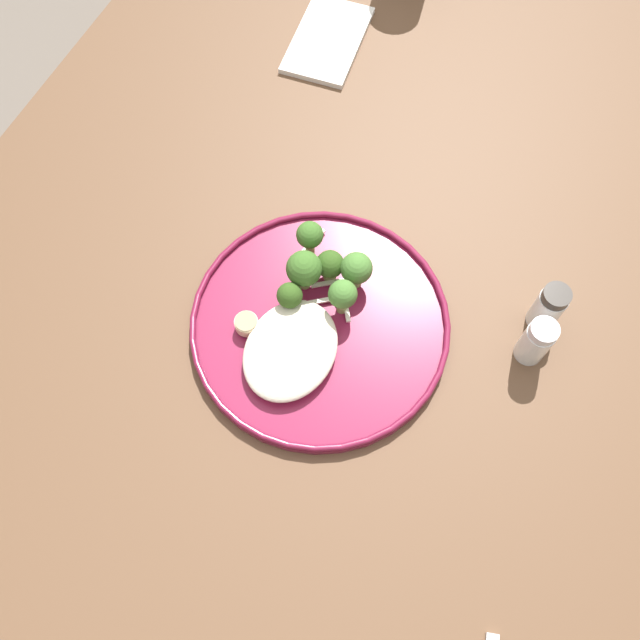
{
  "coord_description": "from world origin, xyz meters",
  "views": [
    {
      "loc": [
        -0.33,
        -0.11,
        1.45
      ],
      "look_at": [
        -0.05,
        0.01,
        0.76
      ],
      "focal_mm": 38.57,
      "sensor_mm": 36.0,
      "label": 1
    }
  ],
  "objects_px": {
    "seared_scallop_right_edge": "(265,350)",
    "broccoli_floret_left_leaning": "(310,236)",
    "salt_shaker": "(536,341)",
    "seared_scallop_left_edge": "(246,324)",
    "broccoli_floret_beside_noodles": "(304,269)",
    "broccoli_floret_small_sprig": "(343,295)",
    "seared_scallop_half_hidden": "(310,352)",
    "pepper_shaker": "(548,307)",
    "broccoli_floret_split_head": "(290,296)",
    "broccoli_floret_center_pile": "(330,265)",
    "folded_napkin": "(328,40)",
    "dinner_plate": "(320,324)",
    "seared_scallop_large_seared": "(295,364)",
    "broccoli_floret_right_tilted": "(355,268)"
  },
  "relations": [
    {
      "from": "seared_scallop_right_edge",
      "to": "broccoli_floret_left_leaning",
      "type": "height_order",
      "value": "broccoli_floret_left_leaning"
    },
    {
      "from": "seared_scallop_right_edge",
      "to": "salt_shaker",
      "type": "relative_size",
      "value": 0.5
    },
    {
      "from": "seared_scallop_left_edge",
      "to": "broccoli_floret_beside_noodles",
      "type": "relative_size",
      "value": 0.46
    },
    {
      "from": "broccoli_floret_small_sprig",
      "to": "seared_scallop_half_hidden",
      "type": "bearing_deg",
      "value": 171.72
    },
    {
      "from": "broccoli_floret_beside_noodles",
      "to": "salt_shaker",
      "type": "relative_size",
      "value": 0.86
    },
    {
      "from": "broccoli_floret_beside_noodles",
      "to": "pepper_shaker",
      "type": "xyz_separation_m",
      "value": [
        0.08,
        -0.26,
        -0.01
      ]
    },
    {
      "from": "broccoli_floret_split_head",
      "to": "broccoli_floret_center_pile",
      "type": "distance_m",
      "value": 0.06
    },
    {
      "from": "broccoli_floret_center_pile",
      "to": "folded_napkin",
      "type": "xyz_separation_m",
      "value": [
        0.34,
        0.16,
        -0.03
      ]
    },
    {
      "from": "folded_napkin",
      "to": "pepper_shaker",
      "type": "xyz_separation_m",
      "value": [
        -0.28,
        -0.39,
        0.03
      ]
    },
    {
      "from": "dinner_plate",
      "to": "broccoli_floret_small_sprig",
      "type": "distance_m",
      "value": 0.05
    },
    {
      "from": "broccoli_floret_split_head",
      "to": "seared_scallop_half_hidden",
      "type": "bearing_deg",
      "value": -134.45
    },
    {
      "from": "seared_scallop_half_hidden",
      "to": "pepper_shaker",
      "type": "relative_size",
      "value": 0.35
    },
    {
      "from": "seared_scallop_large_seared",
      "to": "broccoli_floret_left_leaning",
      "type": "xyz_separation_m",
      "value": [
        0.14,
        0.05,
        0.03
      ]
    },
    {
      "from": "seared_scallop_left_edge",
      "to": "seared_scallop_right_edge",
      "type": "bearing_deg",
      "value": -119.98
    },
    {
      "from": "broccoli_floret_beside_noodles",
      "to": "seared_scallop_left_edge",
      "type": "bearing_deg",
      "value": 155.52
    },
    {
      "from": "broccoli_floret_small_sprig",
      "to": "broccoli_floret_left_leaning",
      "type": "distance_m",
      "value": 0.08
    },
    {
      "from": "broccoli_floret_split_head",
      "to": "dinner_plate",
      "type": "bearing_deg",
      "value": -97.34
    },
    {
      "from": "dinner_plate",
      "to": "broccoli_floret_small_sprig",
      "type": "bearing_deg",
      "value": -30.73
    },
    {
      "from": "dinner_plate",
      "to": "pepper_shaker",
      "type": "relative_size",
      "value": 4.33
    },
    {
      "from": "folded_napkin",
      "to": "dinner_plate",
      "type": "bearing_deg",
      "value": -156.63
    },
    {
      "from": "seared_scallop_half_hidden",
      "to": "broccoli_floret_right_tilted",
      "type": "distance_m",
      "value": 0.11
    },
    {
      "from": "dinner_plate",
      "to": "pepper_shaker",
      "type": "distance_m",
      "value": 0.25
    },
    {
      "from": "seared_scallop_half_hidden",
      "to": "broccoli_floret_split_head",
      "type": "distance_m",
      "value": 0.07
    },
    {
      "from": "broccoli_floret_beside_noodles",
      "to": "broccoli_floret_left_leaning",
      "type": "xyz_separation_m",
      "value": [
        0.04,
        0.01,
        0.0
      ]
    },
    {
      "from": "broccoli_floret_right_tilted",
      "to": "pepper_shaker",
      "type": "height_order",
      "value": "pepper_shaker"
    },
    {
      "from": "dinner_plate",
      "to": "seared_scallop_right_edge",
      "type": "relative_size",
      "value": 8.71
    },
    {
      "from": "broccoli_floret_beside_noodles",
      "to": "broccoli_floret_left_leaning",
      "type": "relative_size",
      "value": 1.06
    },
    {
      "from": "broccoli_floret_beside_noodles",
      "to": "seared_scallop_right_edge",
      "type": "bearing_deg",
      "value": 178.49
    },
    {
      "from": "broccoli_floret_split_head",
      "to": "salt_shaker",
      "type": "height_order",
      "value": "salt_shaker"
    },
    {
      "from": "seared_scallop_half_hidden",
      "to": "broccoli_floret_center_pile",
      "type": "distance_m",
      "value": 0.1
    },
    {
      "from": "broccoli_floret_split_head",
      "to": "folded_napkin",
      "type": "relative_size",
      "value": 0.29
    },
    {
      "from": "broccoli_floret_right_tilted",
      "to": "salt_shaker",
      "type": "distance_m",
      "value": 0.21
    },
    {
      "from": "broccoli_floret_right_tilted",
      "to": "seared_scallop_left_edge",
      "type": "bearing_deg",
      "value": 140.66
    },
    {
      "from": "broccoli_floret_split_head",
      "to": "broccoli_floret_beside_noodles",
      "type": "xyz_separation_m",
      "value": [
        0.03,
        -0.0,
        0.01
      ]
    },
    {
      "from": "seared_scallop_right_edge",
      "to": "broccoli_floret_split_head",
      "type": "bearing_deg",
      "value": -0.35
    },
    {
      "from": "seared_scallop_half_hidden",
      "to": "pepper_shaker",
      "type": "distance_m",
      "value": 0.26
    },
    {
      "from": "seared_scallop_left_edge",
      "to": "broccoli_floret_beside_noodles",
      "type": "height_order",
      "value": "broccoli_floret_beside_noodles"
    },
    {
      "from": "seared_scallop_half_hidden",
      "to": "folded_napkin",
      "type": "height_order",
      "value": "seared_scallop_half_hidden"
    },
    {
      "from": "seared_scallop_left_edge",
      "to": "broccoli_floret_center_pile",
      "type": "height_order",
      "value": "broccoli_floret_center_pile"
    },
    {
      "from": "seared_scallop_left_edge",
      "to": "broccoli_floret_center_pile",
      "type": "xyz_separation_m",
      "value": [
        0.1,
        -0.06,
        0.02
      ]
    },
    {
      "from": "dinner_plate",
      "to": "broccoli_floret_center_pile",
      "type": "relative_size",
      "value": 6.41
    },
    {
      "from": "broccoli_floret_beside_noodles",
      "to": "broccoli_floret_left_leaning",
      "type": "height_order",
      "value": "broccoli_floret_beside_noodles"
    },
    {
      "from": "dinner_plate",
      "to": "pepper_shaker",
      "type": "xyz_separation_m",
      "value": [
        0.11,
        -0.22,
        0.02
      ]
    },
    {
      "from": "seared_scallop_large_seared",
      "to": "salt_shaker",
      "type": "relative_size",
      "value": 0.47
    },
    {
      "from": "broccoli_floret_center_pile",
      "to": "folded_napkin",
      "type": "relative_size",
      "value": 0.3
    },
    {
      "from": "seared_scallop_right_edge",
      "to": "broccoli_floret_small_sprig",
      "type": "bearing_deg",
      "value": -33.34
    },
    {
      "from": "seared_scallop_left_edge",
      "to": "broccoli_floret_beside_noodles",
      "type": "distance_m",
      "value": 0.09
    },
    {
      "from": "seared_scallop_left_edge",
      "to": "folded_napkin",
      "type": "bearing_deg",
      "value": 12.94
    },
    {
      "from": "seared_scallop_left_edge",
      "to": "broccoli_floret_split_head",
      "type": "xyz_separation_m",
      "value": [
        0.04,
        -0.03,
        0.02
      ]
    },
    {
      "from": "pepper_shaker",
      "to": "broccoli_floret_small_sprig",
      "type": "bearing_deg",
      "value": 112.75
    }
  ]
}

